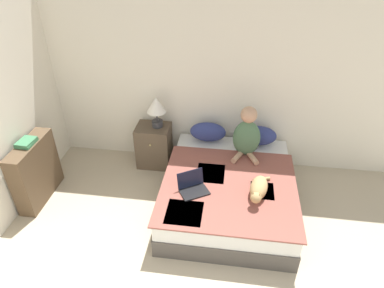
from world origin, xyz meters
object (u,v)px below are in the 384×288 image
object	(u,v)px
pillow_far	(258,135)
nightstand	(154,146)
bed	(228,191)
pillow_near	(208,132)
person_sitting	(247,135)
cat_tabby	(258,189)
table_lamp	(156,107)
bookshelf	(36,171)
laptop_open	(193,187)
book_stack_top	(26,142)

from	to	relation	value
pillow_far	nightstand	xyz separation A→B (m)	(-1.49, -0.04, -0.28)
bed	nightstand	size ratio (longest dim) A/B	2.98
pillow_near	person_sitting	size ratio (longest dim) A/B	0.71
cat_tabby	nightstand	world-z (taller)	cat_tabby
cat_tabby	table_lamp	distance (m)	1.82
pillow_near	cat_tabby	bearing A→B (deg)	-57.86
bed	pillow_far	distance (m)	0.95
person_sitting	bookshelf	size ratio (longest dim) A/B	0.85
pillow_near	nightstand	size ratio (longest dim) A/B	0.79
laptop_open	bed	bearing A→B (deg)	6.03
bookshelf	book_stack_top	xyz separation A→B (m)	(-0.00, -0.00, 0.44)
bed	bookshelf	bearing A→B (deg)	-176.04
cat_tabby	book_stack_top	distance (m)	2.83
nightstand	book_stack_top	world-z (taller)	book_stack_top
pillow_near	cat_tabby	xyz separation A→B (m)	(0.69, -1.09, -0.04)
book_stack_top	table_lamp	bearing A→B (deg)	34.32
bed	cat_tabby	world-z (taller)	cat_tabby
person_sitting	cat_tabby	bearing A→B (deg)	-79.19
table_lamp	bed	bearing A→B (deg)	-36.07
cat_tabby	laptop_open	size ratio (longest dim) A/B	1.41
bed	cat_tabby	distance (m)	0.56
pillow_far	table_lamp	bearing A→B (deg)	-179.48
pillow_near	table_lamp	world-z (taller)	table_lamp
pillow_far	cat_tabby	xyz separation A→B (m)	(-0.02, -1.09, -0.04)
pillow_far	laptop_open	size ratio (longest dim) A/B	1.25
pillow_far	pillow_near	bearing A→B (deg)	180.00
book_stack_top	laptop_open	bearing A→B (deg)	-3.99
person_sitting	book_stack_top	distance (m)	2.74
table_lamp	pillow_near	bearing A→B (deg)	1.02
bed	laptop_open	bearing A→B (deg)	-142.60
nightstand	table_lamp	size ratio (longest dim) A/B	1.41
person_sitting	table_lamp	xyz separation A→B (m)	(-1.26, 0.28, 0.17)
person_sitting	pillow_far	bearing A→B (deg)	59.66
bed	nightstand	distance (m)	1.37
laptop_open	pillow_far	bearing A→B (deg)	24.09
cat_tabby	nightstand	bearing A→B (deg)	-114.71
cat_tabby	table_lamp	size ratio (longest dim) A/B	1.26
cat_tabby	nightstand	size ratio (longest dim) A/B	0.89
pillow_near	nightstand	bearing A→B (deg)	-177.24
nightstand	table_lamp	distance (m)	0.63
pillow_near	book_stack_top	world-z (taller)	book_stack_top
laptop_open	book_stack_top	xyz separation A→B (m)	(-2.06, 0.14, 0.35)
bed	bookshelf	size ratio (longest dim) A/B	2.29
laptop_open	nightstand	xyz separation A→B (m)	(-0.73, 1.07, -0.19)
book_stack_top	nightstand	bearing A→B (deg)	34.88
book_stack_top	person_sitting	bearing A→B (deg)	14.33
pillow_near	cat_tabby	world-z (taller)	pillow_near
pillow_near	table_lamp	size ratio (longest dim) A/B	1.11
cat_tabby	bookshelf	distance (m)	2.81
laptop_open	book_stack_top	bearing A→B (deg)	144.63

